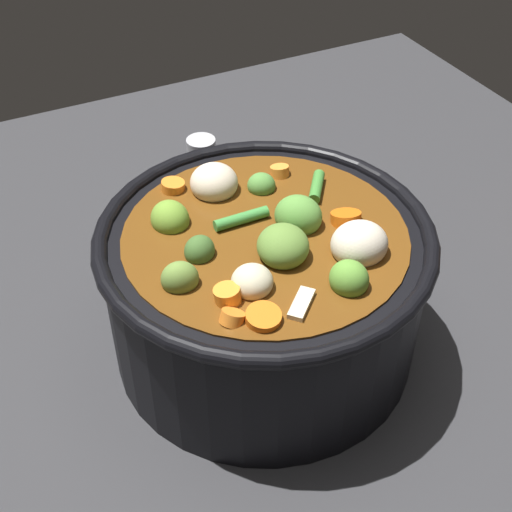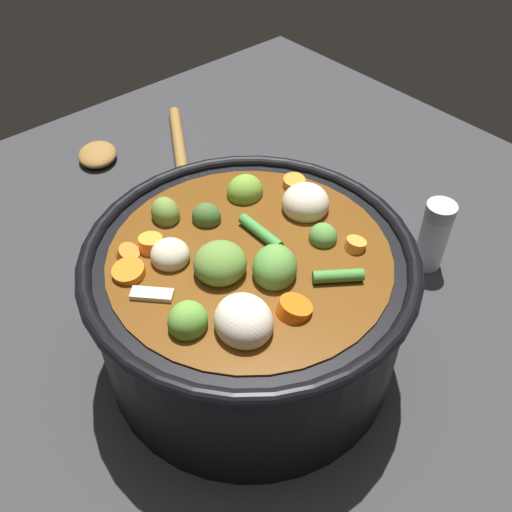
% 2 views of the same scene
% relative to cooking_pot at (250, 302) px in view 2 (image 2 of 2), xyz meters
% --- Properties ---
extents(ground_plane, '(1.10, 1.10, 0.00)m').
position_rel_cooking_pot_xyz_m(ground_plane, '(0.00, -0.00, -0.08)').
color(ground_plane, '#2D2D30').
extents(cooking_pot, '(0.30, 0.30, 0.17)m').
position_rel_cooking_pot_xyz_m(cooking_pot, '(0.00, 0.00, 0.00)').
color(cooking_pot, black).
rests_on(cooking_pot, ground_plane).
extents(wooden_spoon, '(0.20, 0.20, 0.02)m').
position_rel_cooking_pot_xyz_m(wooden_spoon, '(0.38, -0.10, -0.07)').
color(wooden_spoon, olive).
rests_on(wooden_spoon, ground_plane).
extents(salt_shaker, '(0.03, 0.03, 0.09)m').
position_rel_cooking_pot_xyz_m(salt_shaker, '(-0.04, -0.24, -0.03)').
color(salt_shaker, silver).
rests_on(salt_shaker, ground_plane).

